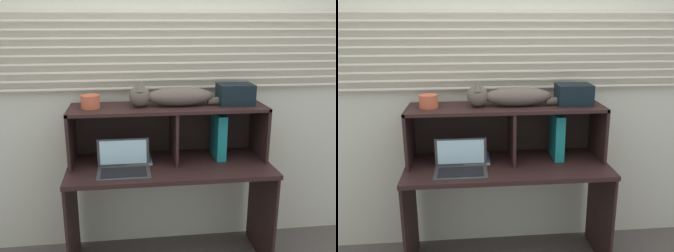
{
  "view_description": "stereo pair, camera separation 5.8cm",
  "coord_description": "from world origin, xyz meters",
  "views": [
    {
      "loc": [
        -0.3,
        -2.12,
        1.7
      ],
      "look_at": [
        0.0,
        0.32,
        1.0
      ],
      "focal_mm": 39.45,
      "sensor_mm": 36.0,
      "label": 1
    },
    {
      "loc": [
        -0.24,
        -2.12,
        1.7
      ],
      "look_at": [
        0.0,
        0.32,
        1.0
      ],
      "focal_mm": 39.45,
      "sensor_mm": 36.0,
      "label": 2
    }
  ],
  "objects": [
    {
      "name": "cat",
      "position": [
        0.03,
        0.32,
        1.21
      ],
      "size": [
        0.77,
        0.16,
        0.18
      ],
      "color": "#534A3F",
      "rests_on": "hutch_shelf_unit"
    },
    {
      "name": "storage_box",
      "position": [
        0.47,
        0.32,
        1.22
      ],
      "size": [
        0.24,
        0.18,
        0.14
      ],
      "primitive_type": "cube",
      "color": "black",
      "rests_on": "hutch_shelf_unit"
    },
    {
      "name": "small_basket",
      "position": [
        -0.52,
        0.32,
        1.19
      ],
      "size": [
        0.12,
        0.12,
        0.09
      ],
      "primitive_type": "cylinder",
      "color": "#B85437",
      "rests_on": "hutch_shelf_unit"
    },
    {
      "name": "binder_upright",
      "position": [
        0.36,
        0.32,
        0.92
      ],
      "size": [
        0.06,
        0.22,
        0.32
      ],
      "primitive_type": "cube",
      "color": "#167372",
      "rests_on": "desk"
    },
    {
      "name": "back_panel_with_blinds",
      "position": [
        0.0,
        0.55,
        1.25
      ],
      "size": [
        4.4,
        0.08,
        2.5
      ],
      "color": "beige",
      "rests_on": "ground"
    },
    {
      "name": "hutch_shelf_unit",
      "position": [
        0.0,
        0.35,
        1.04
      ],
      "size": [
        1.34,
        0.36,
        0.38
      ],
      "color": "black",
      "rests_on": "desk"
    },
    {
      "name": "book_stack",
      "position": [
        -0.21,
        0.32,
        0.78
      ],
      "size": [
        0.18,
        0.22,
        0.03
      ],
      "color": "gray",
      "rests_on": "desk"
    },
    {
      "name": "desk",
      "position": [
        0.0,
        0.22,
        0.61
      ],
      "size": [
        1.38,
        0.58,
        0.76
      ],
      "color": "black",
      "rests_on": "ground"
    },
    {
      "name": "laptop",
      "position": [
        -0.31,
        0.13,
        0.8
      ],
      "size": [
        0.34,
        0.23,
        0.2
      ],
      "color": "#343434",
      "rests_on": "desk"
    }
  ]
}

